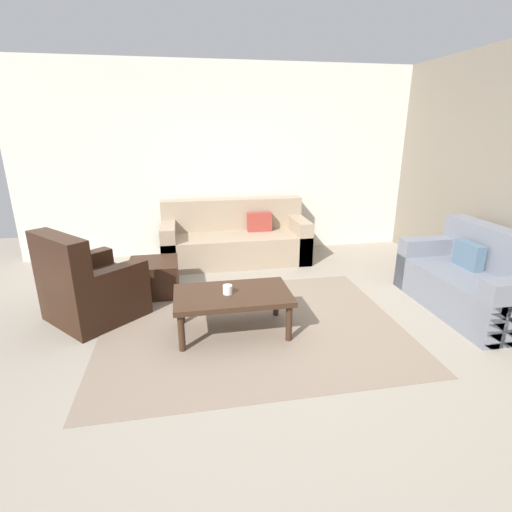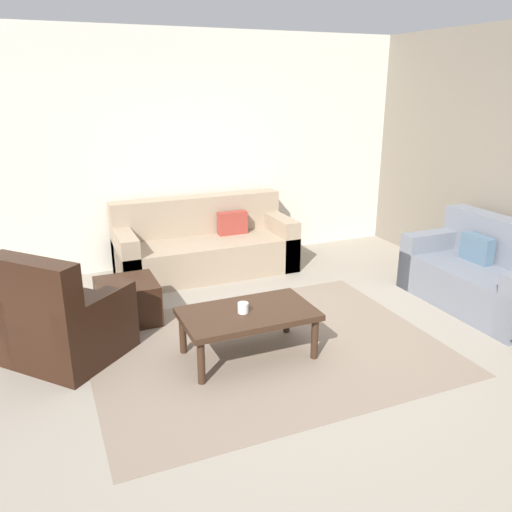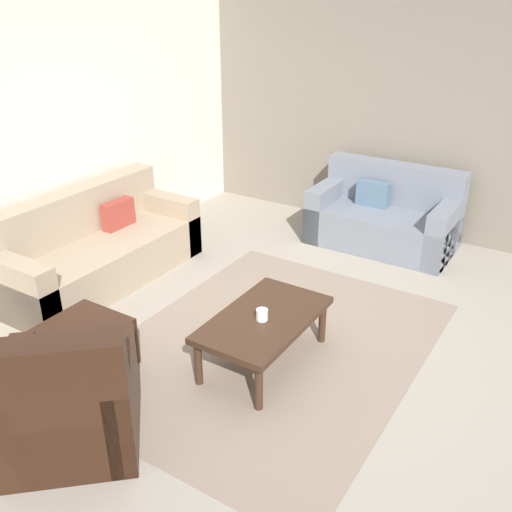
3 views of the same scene
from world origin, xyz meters
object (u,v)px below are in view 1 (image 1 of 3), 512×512
object	(u,v)px
couch_main	(235,240)
cup	(228,290)
armchair_leather	(88,292)
ottoman	(154,277)
coffee_table	(233,298)
couch_loveseat	(477,283)

from	to	relation	value
couch_main	cup	size ratio (longest dim) A/B	23.64
armchair_leather	ottoman	world-z (taller)	armchair_leather
armchair_leather	coffee_table	size ratio (longest dim) A/B	1.03
couch_loveseat	coffee_table	bearing A→B (deg)	-179.37
couch_main	couch_loveseat	world-z (taller)	same
couch_loveseat	ottoman	size ratio (longest dim) A/B	2.79
couch_loveseat	coffee_table	world-z (taller)	couch_loveseat
armchair_leather	ottoman	distance (m)	0.83
couch_main	ottoman	distance (m)	1.56
couch_main	ottoman	world-z (taller)	couch_main
couch_main	coffee_table	distance (m)	2.19
ottoman	cup	xyz separation A→B (m)	(0.76, -1.10, 0.25)
ottoman	coffee_table	distance (m)	1.36
couch_main	coffee_table	bearing A→B (deg)	-98.03
ottoman	coffee_table	size ratio (longest dim) A/B	0.51
armchair_leather	cup	world-z (taller)	armchair_leather
ottoman	cup	world-z (taller)	cup
cup	armchair_leather	bearing A→B (deg)	158.42
couch_main	couch_loveseat	bearing A→B (deg)	-42.18
couch_loveseat	ottoman	world-z (taller)	couch_loveseat
couch_main	armchair_leather	world-z (taller)	armchair_leather
ottoman	cup	bearing A→B (deg)	-55.25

